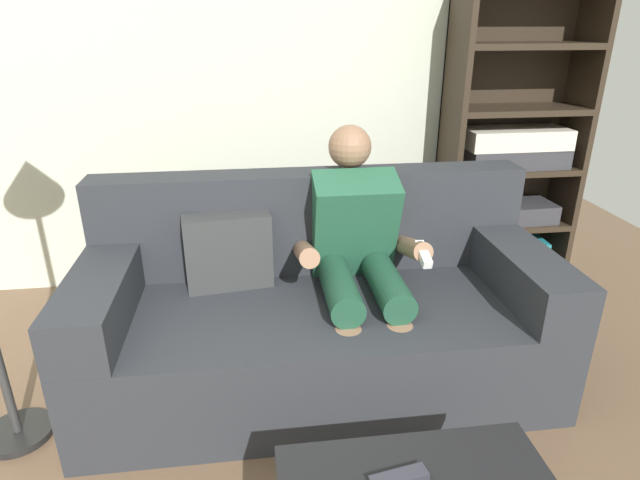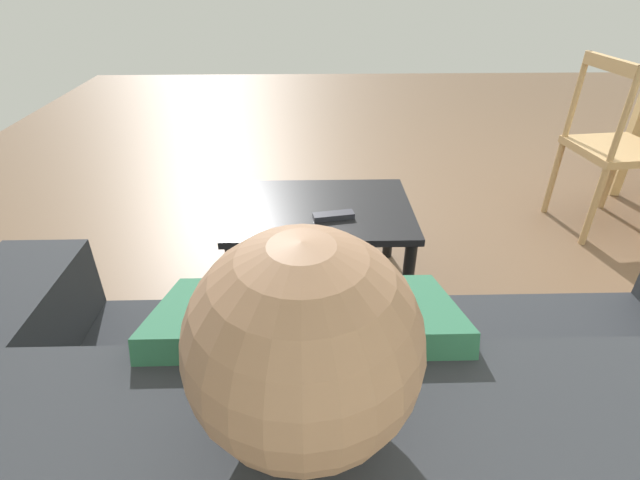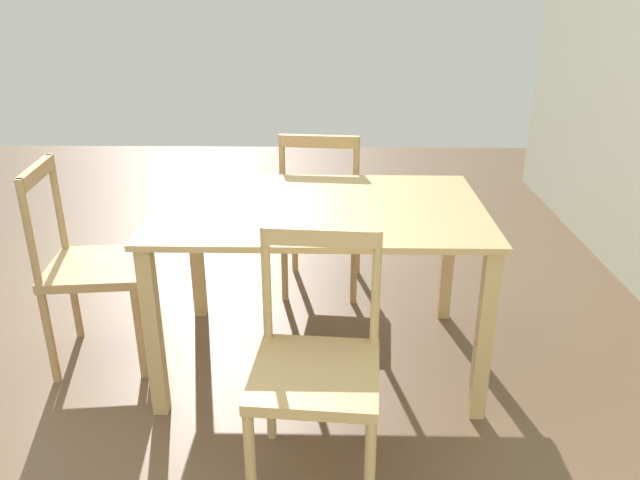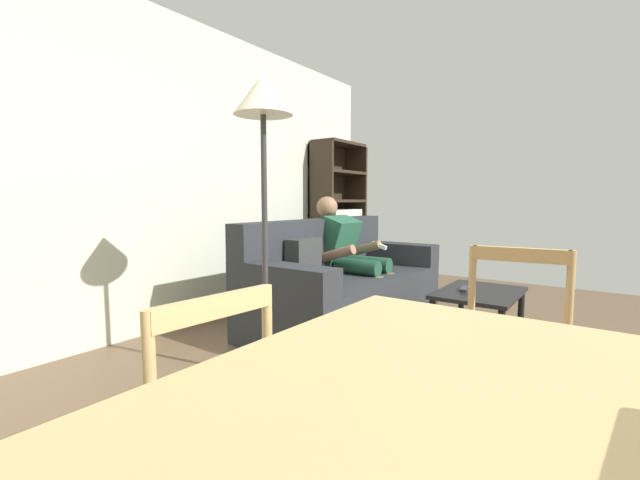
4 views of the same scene
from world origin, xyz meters
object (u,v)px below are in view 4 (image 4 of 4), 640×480
(dining_chair_near_wall, at_px, (187,429))
(dining_chair_facing_couch, at_px, (512,367))
(tv_remote, at_px, (464,289))
(dining_table, at_px, (410,443))
(person_lounging, at_px, (349,254))
(floor_lamp, at_px, (263,124))
(coffee_table, at_px, (479,299))
(bookshelf, at_px, (338,230))
(couch, at_px, (342,286))

(dining_chair_near_wall, distance_m, dining_chair_facing_couch, 1.25)
(dining_chair_near_wall, bearing_deg, dining_chair_facing_couch, -35.13)
(tv_remote, relative_size, dining_table, 0.12)
(person_lounging, relative_size, floor_lamp, 0.62)
(coffee_table, distance_m, tv_remote, 0.14)
(coffee_table, bearing_deg, dining_table, -168.08)
(bookshelf, distance_m, floor_lamp, 3.05)
(dining_chair_near_wall, xyz_separation_m, dining_chair_facing_couch, (1.02, -0.72, 0.03))
(person_lounging, distance_m, dining_table, 3.21)
(tv_remote, height_order, dining_chair_near_wall, dining_chair_near_wall)
(coffee_table, bearing_deg, person_lounging, 87.60)
(couch, xyz_separation_m, coffee_table, (0.15, -1.19, 0.02))
(couch, bearing_deg, dining_chair_facing_couch, -129.46)
(couch, distance_m, dining_chair_facing_couch, 2.26)
(tv_remote, bearing_deg, floor_lamp, 49.59)
(dining_table, distance_m, floor_lamp, 2.09)
(bookshelf, height_order, dining_table, bookshelf)
(bookshelf, relative_size, dining_chair_facing_couch, 2.02)
(couch, relative_size, person_lounging, 1.81)
(dining_table, bearing_deg, floor_lamp, 52.24)
(person_lounging, distance_m, coffee_table, 1.27)
(couch, distance_m, floor_lamp, 1.84)
(dining_chair_facing_couch, bearing_deg, tv_remote, 23.01)
(dining_chair_near_wall, bearing_deg, tv_remote, -1.61)
(coffee_table, distance_m, dining_chair_facing_couch, 1.68)
(person_lounging, xyz_separation_m, bookshelf, (1.15, 0.89, 0.13))
(dining_chair_facing_couch, relative_size, floor_lamp, 0.49)
(person_lounging, bearing_deg, bookshelf, 37.78)
(tv_remote, height_order, bookshelf, bookshelf)
(bookshelf, bearing_deg, dining_chair_near_wall, -152.75)
(dining_chair_near_wall, bearing_deg, person_lounging, 21.91)
(tv_remote, distance_m, dining_chair_facing_couch, 1.66)
(coffee_table, relative_size, dining_table, 0.57)
(tv_remote, bearing_deg, bookshelf, -41.93)
(couch, height_order, person_lounging, person_lounging)
(bookshelf, bearing_deg, couch, -145.10)
(dining_table, bearing_deg, bookshelf, 35.20)
(tv_remote, xyz_separation_m, dining_chair_near_wall, (-2.55, 0.07, 0.00))
(dining_table, bearing_deg, person_lounging, 34.03)
(coffee_table, bearing_deg, tv_remote, 117.47)
(person_lounging, relative_size, dining_chair_facing_couch, 1.26)
(tv_remote, xyz_separation_m, floor_lamp, (-1.41, 0.82, 1.17))
(dining_chair_near_wall, relative_size, floor_lamp, 0.46)
(person_lounging, distance_m, tv_remote, 1.16)
(person_lounging, height_order, tv_remote, person_lounging)
(coffee_table, relative_size, floor_lamp, 0.42)
(floor_lamp, bearing_deg, person_lounging, 11.93)
(tv_remote, bearing_deg, dining_chair_facing_couch, 102.83)
(dining_chair_facing_couch, distance_m, floor_lamp, 1.86)
(tv_remote, xyz_separation_m, bookshelf, (1.26, 2.04, 0.32))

